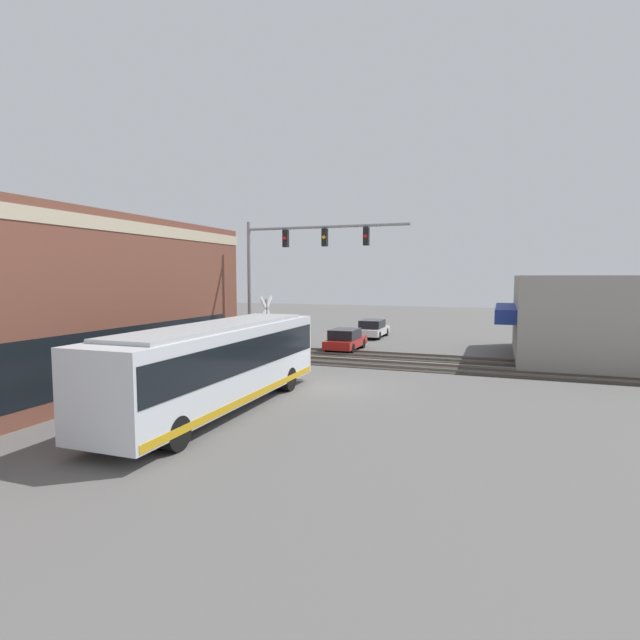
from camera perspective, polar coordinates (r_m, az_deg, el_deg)
name	(u,v)px	position (r m, az deg, el deg)	size (l,w,h in m)	color
ground_plane	(336,387)	(21.90, 1.81, -7.70)	(120.00, 120.00, 0.00)	#605E5B
brick_building	(2,303)	(25.34, -32.54, 1.64)	(19.46, 11.98, 7.35)	brown
shop_building	(597,318)	(33.06, 29.12, 0.25)	(11.12, 10.18, 4.87)	gray
city_bus	(218,363)	(18.27, -11.54, -4.82)	(11.75, 2.59, 3.13)	silver
traffic_signal_gantry	(293,258)	(26.56, -3.05, 7.12)	(0.42, 8.89, 7.76)	gray
crossing_signal	(266,323)	(26.89, -6.16, -0.40)	(1.41, 1.18, 3.81)	gray
rail_track_near	(370,364)	(27.55, 5.72, -5.03)	(2.60, 60.00, 0.15)	#332D28
rail_track_far	(383,355)	(30.62, 7.20, -4.03)	(2.60, 60.00, 0.15)	#332D28
parked_car_red	(345,340)	(32.55, 2.93, -2.34)	(4.23, 1.82, 1.41)	#B21E19
parked_car_white	(373,329)	(39.54, 6.03, -1.05)	(4.31, 1.82, 1.41)	silver
pedestrian_at_crossing	(268,351)	(26.64, -5.97, -3.56)	(0.34, 0.34, 1.69)	#2D3351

